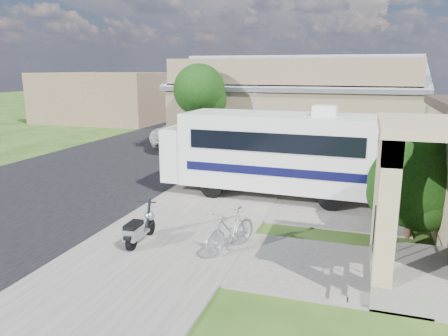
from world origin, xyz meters
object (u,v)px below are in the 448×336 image
(scooter, at_px, (139,229))
(van, at_px, (223,116))
(motorhome, at_px, (273,151))
(shrub, at_px, (415,180))
(garden_hose, at_px, (359,262))
(bicycle, at_px, (231,232))
(pickup_truck, at_px, (190,132))

(scooter, bearing_deg, van, 100.25)
(motorhome, height_order, van, motorhome)
(shrub, height_order, garden_hose, shrub)
(motorhome, bearing_deg, shrub, -29.77)
(shrub, relative_size, van, 0.48)
(shrub, relative_size, bicycle, 1.74)
(van, bearing_deg, pickup_truck, -95.73)
(scooter, relative_size, pickup_truck, 0.28)
(shrub, height_order, scooter, shrub)
(motorhome, distance_m, bicycle, 5.15)
(motorhome, bearing_deg, garden_hose, -56.00)
(scooter, xyz_separation_m, pickup_truck, (-4.46, 14.27, 0.29))
(shrub, bearing_deg, bicycle, -150.34)
(garden_hose, bearing_deg, scooter, -174.13)
(scooter, relative_size, garden_hose, 4.23)
(bicycle, height_order, garden_hose, bicycle)
(motorhome, xyz_separation_m, garden_hose, (3.02, -4.82, -1.53))
(scooter, distance_m, pickup_truck, 14.96)
(motorhome, height_order, garden_hose, motorhome)
(van, bearing_deg, bicycle, -79.67)
(shrub, bearing_deg, garden_hose, -119.67)
(bicycle, relative_size, van, 0.28)
(shrub, xyz_separation_m, bicycle, (-4.23, -2.41, -1.02))
(bicycle, distance_m, garden_hose, 3.02)
(pickup_truck, height_order, garden_hose, pickup_truck)
(bicycle, bearing_deg, van, 132.36)
(pickup_truck, relative_size, van, 0.85)
(scooter, height_order, garden_hose, scooter)
(pickup_truck, bearing_deg, van, -81.96)
(motorhome, xyz_separation_m, scooter, (-2.25, -5.36, -1.16))
(bicycle, distance_m, van, 22.29)
(pickup_truck, bearing_deg, motorhome, 132.63)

